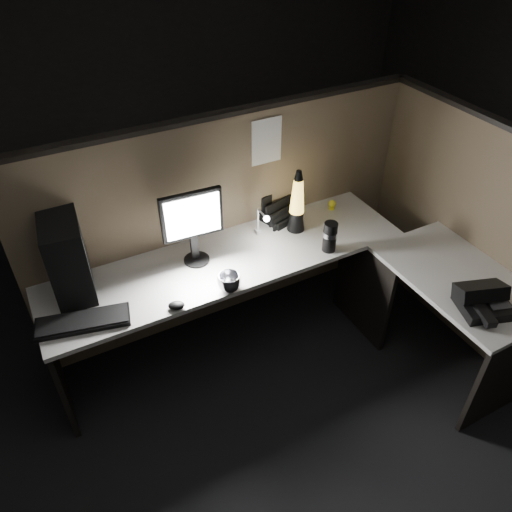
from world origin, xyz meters
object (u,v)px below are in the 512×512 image
lava_lamp (297,206)px  desk_phone (482,300)px  monitor (192,221)px  keyboard (83,322)px  pc_tower (67,253)px

lava_lamp → desk_phone: 1.23m
monitor → lava_lamp: (0.71, -0.01, -0.11)m
keyboard → lava_lamp: (1.46, 0.22, 0.17)m
pc_tower → desk_phone: size_ratio=1.46×
monitor → keyboard: size_ratio=0.97×
pc_tower → monitor: (0.71, -0.10, 0.05)m
pc_tower → keyboard: (-0.03, -0.33, -0.22)m
keyboard → desk_phone: bearing=-11.9°
pc_tower → keyboard: size_ratio=0.96×
monitor → pc_tower: bearing=175.5°
monitor → keyboard: bearing=-159.3°
desk_phone → lava_lamp: bearing=133.2°
lava_lamp → pc_tower: bearing=175.5°
pc_tower → lava_lamp: 1.43m
pc_tower → keyboard: pc_tower is taller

